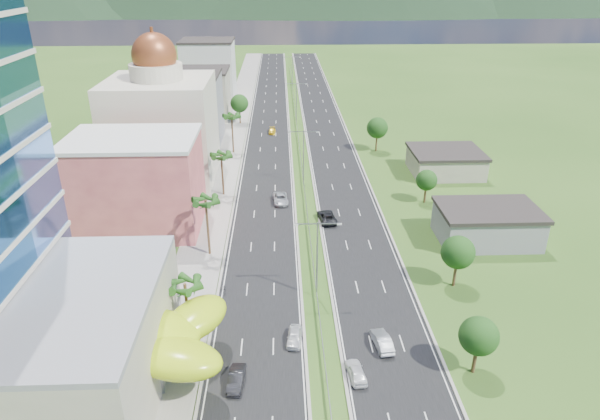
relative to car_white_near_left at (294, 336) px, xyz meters
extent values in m
plane|color=#2D5119|center=(3.20, -0.80, -0.74)|extent=(500.00, 500.00, 0.00)
cube|color=black|center=(-4.30, 89.20, -0.72)|extent=(11.00, 260.00, 0.04)
cube|color=black|center=(10.70, 89.20, -0.72)|extent=(11.00, 260.00, 0.04)
cube|color=gray|center=(-13.80, 89.20, -0.68)|extent=(7.00, 260.00, 0.12)
cube|color=gray|center=(3.20, 71.20, -0.12)|extent=(0.08, 216.00, 0.28)
cube|color=gray|center=(3.20, 173.20, -0.39)|extent=(0.10, 0.12, 0.70)
cylinder|color=gray|center=(3.20, 9.20, 4.76)|extent=(0.20, 0.20, 11.00)
cube|color=gray|center=(1.76, 9.20, 10.06)|extent=(2.88, 0.12, 0.12)
cube|color=gray|center=(4.64, 9.20, 10.06)|extent=(2.88, 0.12, 0.12)
cube|color=silver|center=(0.48, 9.20, 9.96)|extent=(0.60, 0.25, 0.18)
cube|color=silver|center=(5.92, 9.20, 9.96)|extent=(0.60, 0.25, 0.18)
cylinder|color=gray|center=(3.20, 49.20, 4.76)|extent=(0.20, 0.20, 11.00)
cube|color=gray|center=(1.76, 49.20, 10.06)|extent=(2.88, 0.12, 0.12)
cube|color=gray|center=(4.64, 49.20, 10.06)|extent=(2.88, 0.12, 0.12)
cube|color=silver|center=(0.48, 49.20, 9.96)|extent=(0.60, 0.25, 0.18)
cube|color=silver|center=(5.92, 49.20, 9.96)|extent=(0.60, 0.25, 0.18)
cylinder|color=gray|center=(3.20, 94.20, 4.76)|extent=(0.20, 0.20, 11.00)
cube|color=gray|center=(1.76, 94.20, 10.06)|extent=(2.88, 0.12, 0.12)
cube|color=gray|center=(4.64, 94.20, 10.06)|extent=(2.88, 0.12, 0.12)
cube|color=silver|center=(0.48, 94.20, 9.96)|extent=(0.60, 0.25, 0.18)
cube|color=silver|center=(5.92, 94.20, 9.96)|extent=(0.60, 0.25, 0.18)
cylinder|color=gray|center=(3.20, 139.20, 4.76)|extent=(0.20, 0.20, 11.00)
cube|color=gray|center=(1.76, 139.20, 10.06)|extent=(2.88, 0.12, 0.12)
cube|color=gray|center=(4.64, 139.20, 10.06)|extent=(2.88, 0.12, 0.12)
cube|color=silver|center=(0.48, 139.20, 9.96)|extent=(0.60, 0.25, 0.18)
cube|color=silver|center=(5.92, 139.20, 9.96)|extent=(0.60, 0.25, 0.18)
cube|color=#A09984|center=(-28.80, -6.80, 4.76)|extent=(30.00, 24.00, 11.00)
cylinder|color=gray|center=(-20.80, -2.80, 1.26)|extent=(0.50, 0.50, 4.00)
cylinder|color=gray|center=(-13.80, -7.80, 1.26)|extent=(0.50, 0.50, 4.00)
cylinder|color=gray|center=(-17.80, -10.80, 1.26)|extent=(0.50, 0.50, 4.00)
cylinder|color=gray|center=(-11.80, -2.80, 1.26)|extent=(0.50, 0.50, 4.00)
cube|color=#B74B50|center=(-24.80, 31.20, 6.76)|extent=(20.00, 15.00, 15.00)
cube|color=beige|center=(-24.80, 54.20, 9.26)|extent=(20.00, 20.00, 20.00)
cylinder|color=beige|center=(-24.80, 54.20, 20.76)|extent=(10.00, 10.00, 3.00)
sphere|color=brown|center=(-24.80, 54.20, 23.76)|extent=(8.40, 8.40, 8.40)
cube|color=gray|center=(-23.80, 79.20, 7.26)|extent=(16.00, 15.00, 16.00)
cube|color=#A09984|center=(-23.80, 101.20, 5.76)|extent=(16.00, 15.00, 13.00)
cube|color=silver|center=(-23.80, 124.20, 8.26)|extent=(16.00, 15.00, 18.00)
cube|color=gray|center=(31.20, 24.20, 1.76)|extent=(15.00, 10.00, 5.00)
cube|color=#A09984|center=(33.20, 54.20, 1.46)|extent=(14.00, 12.00, 4.40)
cylinder|color=#47301C|center=(-12.30, 1.20, 3.01)|extent=(0.36, 0.36, 7.50)
cylinder|color=#47301C|center=(-12.30, 21.20, 3.76)|extent=(0.36, 0.36, 9.00)
cylinder|color=#47301C|center=(-12.30, 44.20, 3.26)|extent=(0.36, 0.36, 8.00)
cylinder|color=#47301C|center=(-12.30, 69.20, 3.66)|extent=(0.36, 0.36, 8.80)
cylinder|color=#47301C|center=(-12.30, 94.20, 1.71)|extent=(0.40, 0.40, 4.90)
sphere|color=#204B17|center=(-12.30, 94.20, 4.86)|extent=(4.90, 4.90, 4.90)
cylinder|color=#47301C|center=(19.20, -5.80, 1.36)|extent=(0.40, 0.40, 4.20)
sphere|color=#204B17|center=(19.20, -5.80, 4.06)|extent=(4.20, 4.20, 4.20)
cylinder|color=#47301C|center=(22.20, 11.20, 1.54)|extent=(0.40, 0.40, 4.55)
sphere|color=#204B17|center=(22.20, 11.20, 4.46)|extent=(4.55, 4.55, 4.55)
cylinder|color=#47301C|center=(25.20, 39.20, 1.19)|extent=(0.40, 0.40, 3.85)
sphere|color=#204B17|center=(25.20, 39.20, 3.66)|extent=(3.85, 3.85, 3.85)
cylinder|color=#47301C|center=(21.20, 69.20, 1.71)|extent=(0.40, 0.40, 4.90)
sphere|color=#204B17|center=(21.20, 69.20, 4.86)|extent=(4.90, 4.90, 4.90)
imported|color=silver|center=(0.00, 0.00, 0.00)|extent=(2.09, 4.24, 1.39)
imported|color=black|center=(-6.29, -6.78, 0.03)|extent=(1.89, 4.49, 1.44)
imported|color=#ABAEB3|center=(-1.43, 39.99, 0.07)|extent=(3.02, 5.73, 1.54)
imported|color=gold|center=(-3.41, 84.47, -0.07)|extent=(1.87, 4.37, 1.25)
imported|color=white|center=(6.40, -6.15, 0.02)|extent=(2.23, 4.39, 1.43)
imported|color=#AEB0B6|center=(10.06, -1.27, 0.08)|extent=(2.23, 4.86, 1.55)
imported|color=black|center=(6.48, 31.95, 0.11)|extent=(3.38, 6.09, 1.61)
imported|color=black|center=(-9.10, 10.66, -0.09)|extent=(0.84, 1.97, 1.22)
camera|label=1|loc=(-1.25, -50.26, 39.56)|focal=32.00mm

